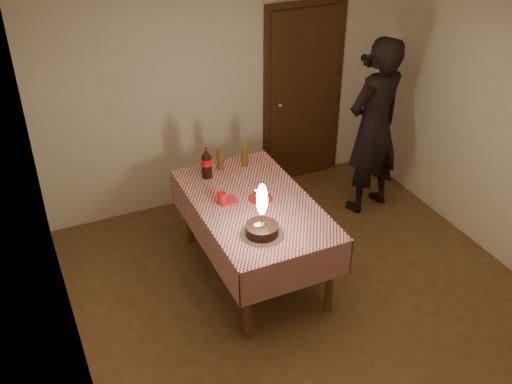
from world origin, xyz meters
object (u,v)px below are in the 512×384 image
red_cup (222,198)px  amber_bottle_right (245,155)px  dining_table (254,212)px  photographer (374,127)px  amber_bottle_left (220,158)px  red_plate (260,198)px  clear_cup (260,197)px  cola_bottle (207,163)px  birthday_cake (262,222)px

red_cup → amber_bottle_right: amber_bottle_right is taller
dining_table → photographer: (1.65, 0.57, 0.28)m
amber_bottle_left → photographer: size_ratio=0.13×
red_plate → amber_bottle_left: 0.68m
red_plate → dining_table: bearing=-158.7°
photographer → clear_cup: bearing=-160.2°
red_plate → red_cup: 0.35m
red_plate → amber_bottle_left: size_ratio=0.86×
red_cup → cola_bottle: size_ratio=0.31×
red_plate → red_cup: red_cup is taller
photographer → dining_table: bearing=-161.1°
clear_cup → photographer: (1.60, 0.57, 0.12)m
red_cup → cola_bottle: (0.04, 0.48, 0.10)m
birthday_cake → clear_cup: 0.50m
red_plate → amber_bottle_right: amber_bottle_right is taller
red_cup → clear_cup: 0.34m
red_plate → cola_bottle: (-0.30, 0.57, 0.15)m
amber_bottle_right → birthday_cake: bearing=-106.7°
dining_table → red_plate: size_ratio=7.82×
birthday_cake → red_cup: bearing=102.0°
birthday_cake → amber_bottle_right: birthday_cake is taller
birthday_cake → cola_bottle: (-0.08, 1.07, 0.04)m
birthday_cake → amber_bottle_right: 1.17m
amber_bottle_right → photographer: 1.46m
dining_table → birthday_cake: birthday_cake is taller
birthday_cake → amber_bottle_left: size_ratio=1.90×
cola_bottle → amber_bottle_right: cola_bottle is taller
birthday_cake → photographer: photographer is taller
clear_cup → red_plate: bearing=60.3°
amber_bottle_left → red_cup: bearing=-110.5°
clear_cup → amber_bottle_left: size_ratio=0.35×
red_cup → amber_bottle_right: 0.71m
red_cup → cola_bottle: bearing=85.0°
amber_bottle_right → cola_bottle: bearing=-173.1°
red_plate → amber_bottle_right: 0.64m
red_plate → photographer: (1.57, 0.53, 0.17)m
red_plate → amber_bottle_right: (0.12, 0.62, 0.11)m
cola_bottle → amber_bottle_right: 0.42m
red_cup → photographer: size_ratio=0.05×
dining_table → red_plate: bearing=21.3°
red_plate → cola_bottle: bearing=117.8°
amber_bottle_left → amber_bottle_right: 0.25m
dining_table → cola_bottle: bearing=110.1°
cola_bottle → red_plate: bearing=-62.2°
red_plate → birthday_cake: bearing=-113.5°
amber_bottle_right → amber_bottle_left: bearing=170.3°
birthday_cake → clear_cup: birthday_cake is taller
dining_table → red_cup: (-0.26, 0.12, 0.16)m
red_cup → amber_bottle_left: (0.21, 0.57, 0.07)m
clear_cup → red_cup: bearing=158.5°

